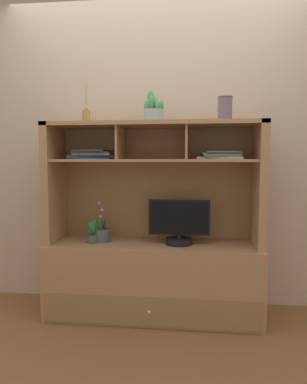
{
  "coord_description": "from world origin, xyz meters",
  "views": [
    {
      "loc": [
        0.31,
        -2.66,
        1.21
      ],
      "look_at": [
        0.0,
        0.0,
        0.96
      ],
      "focal_mm": 33.09,
      "sensor_mm": 36.0,
      "label": 1
    }
  ],
  "objects_px": {
    "magazine_stack_left": "(220,155)",
    "diffuser_bottle": "(86,117)",
    "ceramic_vase": "(225,109)",
    "potted_orchid": "(102,235)",
    "media_console": "(154,259)",
    "magazine_stack_centre": "(93,155)",
    "potted_fern": "(93,231)",
    "tv_monitor": "(179,225)",
    "potted_succulent": "(154,111)"
  },
  "relations": [
    {
      "from": "magazine_stack_left",
      "to": "diffuser_bottle",
      "type": "relative_size",
      "value": 1.09
    },
    {
      "from": "magazine_stack_left",
      "to": "ceramic_vase",
      "type": "distance_m",
      "value": 0.34
    },
    {
      "from": "potted_orchid",
      "to": "magazine_stack_left",
      "type": "height_order",
      "value": "magazine_stack_left"
    },
    {
      "from": "media_console",
      "to": "diffuser_bottle",
      "type": "height_order",
      "value": "diffuser_bottle"
    },
    {
      "from": "media_console",
      "to": "magazine_stack_centre",
      "type": "height_order",
      "value": "media_console"
    },
    {
      "from": "media_console",
      "to": "potted_fern",
      "type": "bearing_deg",
      "value": -174.62
    },
    {
      "from": "media_console",
      "to": "ceramic_vase",
      "type": "relative_size",
      "value": 8.56
    },
    {
      "from": "tv_monitor",
      "to": "potted_orchid",
      "type": "height_order",
      "value": "tv_monitor"
    },
    {
      "from": "tv_monitor",
      "to": "diffuser_bottle",
      "type": "height_order",
      "value": "diffuser_bottle"
    },
    {
      "from": "ceramic_vase",
      "to": "potted_fern",
      "type": "bearing_deg",
      "value": -176.23
    },
    {
      "from": "diffuser_bottle",
      "to": "ceramic_vase",
      "type": "height_order",
      "value": "diffuser_bottle"
    },
    {
      "from": "diffuser_bottle",
      "to": "potted_succulent",
      "type": "bearing_deg",
      "value": -0.4
    },
    {
      "from": "magazine_stack_left",
      "to": "ceramic_vase",
      "type": "relative_size",
      "value": 1.8
    },
    {
      "from": "magazine_stack_centre",
      "to": "tv_monitor",
      "type": "bearing_deg",
      "value": -5.49
    },
    {
      "from": "potted_orchid",
      "to": "diffuser_bottle",
      "type": "bearing_deg",
      "value": 168.57
    },
    {
      "from": "potted_orchid",
      "to": "tv_monitor",
      "type": "bearing_deg",
      "value": -3.5
    },
    {
      "from": "potted_orchid",
      "to": "magazine_stack_left",
      "type": "bearing_deg",
      "value": 2.5
    },
    {
      "from": "tv_monitor",
      "to": "potted_fern",
      "type": "height_order",
      "value": "tv_monitor"
    },
    {
      "from": "magazine_stack_left",
      "to": "tv_monitor",
      "type": "bearing_deg",
      "value": -165.7
    },
    {
      "from": "potted_succulent",
      "to": "potted_orchid",
      "type": "bearing_deg",
      "value": -177.21
    },
    {
      "from": "media_console",
      "to": "tv_monitor",
      "type": "distance_m",
      "value": 0.34
    },
    {
      "from": "potted_fern",
      "to": "potted_orchid",
      "type": "bearing_deg",
      "value": 36.57
    },
    {
      "from": "magazine_stack_left",
      "to": "potted_fern",
      "type": "bearing_deg",
      "value": -175.15
    },
    {
      "from": "potted_fern",
      "to": "magazine_stack_centre",
      "type": "relative_size",
      "value": 0.46
    },
    {
      "from": "potted_succulent",
      "to": "diffuser_bottle",
      "type": "bearing_deg",
      "value": 179.6
    },
    {
      "from": "magazine_stack_centre",
      "to": "ceramic_vase",
      "type": "bearing_deg",
      "value": -0.27
    },
    {
      "from": "potted_orchid",
      "to": "ceramic_vase",
      "type": "height_order",
      "value": "ceramic_vase"
    },
    {
      "from": "potted_fern",
      "to": "ceramic_vase",
      "type": "xyz_separation_m",
      "value": [
        0.99,
        0.07,
        0.92
      ]
    },
    {
      "from": "media_console",
      "to": "ceramic_vase",
      "type": "xyz_separation_m",
      "value": [
        0.53,
        0.02,
        1.14
      ]
    },
    {
      "from": "tv_monitor",
      "to": "ceramic_vase",
      "type": "distance_m",
      "value": 0.92
    },
    {
      "from": "diffuser_bottle",
      "to": "magazine_stack_centre",
      "type": "bearing_deg",
      "value": 4.7
    },
    {
      "from": "potted_orchid",
      "to": "potted_succulent",
      "type": "height_order",
      "value": "potted_succulent"
    },
    {
      "from": "magazine_stack_centre",
      "to": "diffuser_bottle",
      "type": "height_order",
      "value": "diffuser_bottle"
    },
    {
      "from": "potted_fern",
      "to": "media_console",
      "type": "bearing_deg",
      "value": 5.38
    },
    {
      "from": "media_console",
      "to": "tv_monitor",
      "type": "height_order",
      "value": "media_console"
    },
    {
      "from": "tv_monitor",
      "to": "diffuser_bottle",
      "type": "relative_size",
      "value": 1.47
    },
    {
      "from": "potted_fern",
      "to": "potted_succulent",
      "type": "distance_m",
      "value": 1.03
    },
    {
      "from": "media_console",
      "to": "magazine_stack_centre",
      "type": "bearing_deg",
      "value": 176.87
    },
    {
      "from": "magazine_stack_centre",
      "to": "ceramic_vase",
      "type": "height_order",
      "value": "ceramic_vase"
    },
    {
      "from": "magazine_stack_centre",
      "to": "potted_orchid",
      "type": "bearing_deg",
      "value": -22.43
    },
    {
      "from": "magazine_stack_centre",
      "to": "magazine_stack_left",
      "type": "bearing_deg",
      "value": 0.69
    },
    {
      "from": "magazine_stack_left",
      "to": "magazine_stack_centre",
      "type": "relative_size",
      "value": 0.84
    },
    {
      "from": "magazine_stack_centre",
      "to": "potted_succulent",
      "type": "height_order",
      "value": "potted_succulent"
    },
    {
      "from": "magazine_stack_left",
      "to": "media_console",
      "type": "bearing_deg",
      "value": -175.64
    },
    {
      "from": "potted_fern",
      "to": "magazine_stack_centre",
      "type": "height_order",
      "value": "magazine_stack_centre"
    },
    {
      "from": "magazine_stack_centre",
      "to": "ceramic_vase",
      "type": "relative_size",
      "value": 2.13
    },
    {
      "from": "potted_fern",
      "to": "diffuser_bottle",
      "type": "distance_m",
      "value": 0.89
    },
    {
      "from": "tv_monitor",
      "to": "potted_orchid",
      "type": "distance_m",
      "value": 0.62
    },
    {
      "from": "potted_orchid",
      "to": "potted_fern",
      "type": "height_order",
      "value": "potted_orchid"
    },
    {
      "from": "potted_fern",
      "to": "magazine_stack_left",
      "type": "relative_size",
      "value": 0.55
    }
  ]
}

